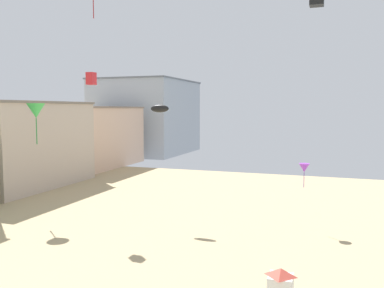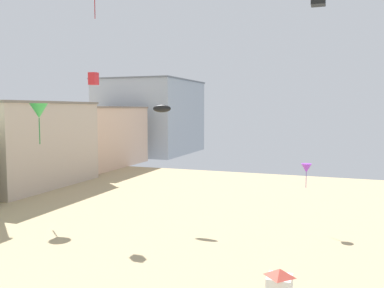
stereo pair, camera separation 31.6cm
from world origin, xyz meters
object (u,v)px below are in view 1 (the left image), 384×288
kite_purple_delta (304,168)px  kite_black_parafoil (160,109)px  lifeguard_stand (281,283)px  kite_green_delta (36,111)px  kite_red_box (91,79)px

kite_purple_delta → kite_black_parafoil: bearing=-178.0°
lifeguard_stand → kite_green_delta: bearing=157.2°
kite_purple_delta → kite_red_box: bearing=-166.1°
lifeguard_stand → kite_purple_delta: bearing=93.7°
kite_purple_delta → kite_red_box: size_ratio=1.91×
lifeguard_stand → kite_green_delta: (-23.15, 11.40, 7.77)m
kite_purple_delta → kite_red_box: kite_red_box is taller
kite_purple_delta → kite_black_parafoil: 13.50m
kite_green_delta → kite_black_parafoil: kite_green_delta is taller
kite_green_delta → lifeguard_stand: bearing=-26.2°
kite_purple_delta → kite_green_delta: bearing=-169.8°
lifeguard_stand → kite_green_delta: size_ratio=0.69×
kite_green_delta → kite_purple_delta: 23.89m
kite_green_delta → kite_black_parafoil: bearing=19.5°
kite_green_delta → kite_red_box: (5.90, -0.10, 2.71)m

